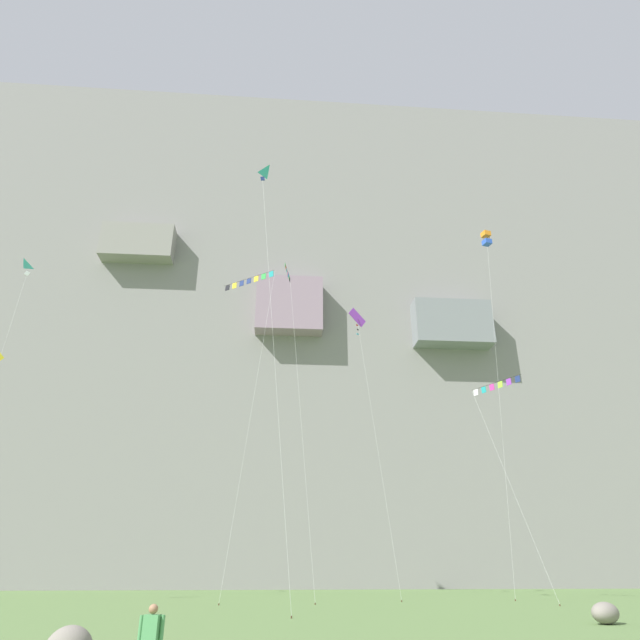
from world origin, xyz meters
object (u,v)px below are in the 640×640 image
kite_diamond_low_right (358,324)px  kite_delta_mid_center (30,281)px  kite_banner_high_right (497,393)px  kite_banner_front_field (249,289)px  kite_box_high_left (487,240)px  boulder_foreground_right (605,613)px  kite_delta_far_right (259,193)px  kite_banner_high_center (290,302)px

kite_diamond_low_right → kite_delta_mid_center: bearing=-176.9°
kite_diamond_low_right → kite_banner_high_right: bearing=-28.1°
kite_delta_mid_center → kite_diamond_low_right: 29.27m
kite_banner_front_field → kite_banner_high_right: (20.25, -5.32, -11.16)m
kite_diamond_low_right → kite_banner_high_right: kite_diamond_low_right is taller
kite_box_high_left → kite_banner_high_right: 18.58m
kite_banner_front_field → kite_diamond_low_right: 10.67m
boulder_foreground_right → kite_box_high_left: bearing=74.0°
kite_delta_far_right → kite_banner_high_right: 23.95m
kite_diamond_low_right → boulder_foreground_right: bearing=-67.5°
boulder_foreground_right → kite_box_high_left: kite_box_high_left is taller
kite_banner_high_center → kite_delta_mid_center: size_ratio=1.01×
kite_delta_mid_center → kite_banner_high_right: kite_delta_mid_center is taller
kite_delta_mid_center → kite_banner_high_right: 40.71m
kite_banner_high_right → kite_banner_front_field: bearing=165.3°
boulder_foreground_right → kite_diamond_low_right: bearing=112.5°
kite_box_high_left → kite_delta_far_right: kite_box_high_left is taller
kite_delta_far_right → boulder_foreground_right: bearing=-19.8°
boulder_foreground_right → kite_delta_far_right: bearing=160.2°
boulder_foreground_right → kite_delta_far_right: kite_delta_far_right is taller
kite_diamond_low_right → kite_delta_far_right: bearing=-124.7°
kite_banner_high_center → kite_banner_front_field: (-3.84, 3.02, 2.71)m
kite_delta_mid_center → kite_delta_far_right: size_ratio=0.91×
boulder_foreground_right → kite_banner_high_right: kite_banner_high_right is taller
kite_banner_high_right → kite_box_high_left: bearing=57.9°
kite_banner_high_center → kite_delta_mid_center: 22.90m
kite_banner_high_center → kite_banner_high_right: size_ratio=1.69×
kite_banner_high_center → kite_delta_far_right: size_ratio=0.92×
boulder_foreground_right → kite_banner_high_center: size_ratio=0.07×
kite_box_high_left → kite_diamond_low_right: kite_box_high_left is taller
kite_delta_mid_center → kite_banner_front_field: (18.94, 1.55, 0.81)m
kite_delta_far_right → kite_diamond_low_right: kite_delta_far_right is taller
kite_diamond_low_right → kite_banner_high_right: (10.06, -5.36, -7.99)m
kite_delta_far_right → kite_banner_high_right: (19.04, 7.61, -12.37)m
kite_banner_high_center → kite_banner_front_field: size_ratio=0.97×
kite_diamond_low_right → kite_box_high_left: bearing=-1.0°
kite_banner_high_center → kite_diamond_low_right: 7.07m
kite_delta_mid_center → kite_banner_front_field: 19.02m
kite_banner_front_field → kite_delta_far_right: 13.04m
kite_diamond_low_right → kite_banner_high_right: 13.92m
boulder_foreground_right → kite_delta_far_right: size_ratio=0.07×
boulder_foreground_right → kite_delta_mid_center: kite_delta_mid_center is taller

